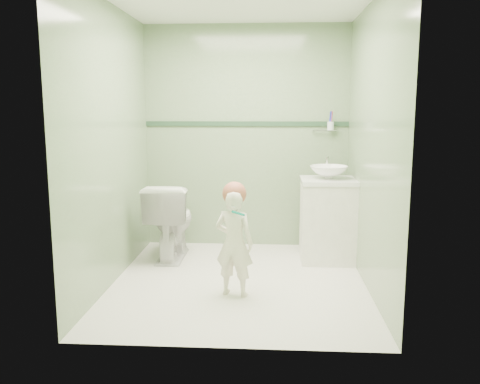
{
  "coord_description": "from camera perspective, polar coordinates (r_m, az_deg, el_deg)",
  "views": [
    {
      "loc": [
        0.28,
        -4.23,
        1.52
      ],
      "look_at": [
        0.0,
        0.15,
        0.78
      ],
      "focal_mm": 37.55,
      "sensor_mm": 36.0,
      "label": 1
    }
  ],
  "objects": [
    {
      "name": "hair_cap",
      "position": [
        4.01,
        -0.65,
        -0.19
      ],
      "size": [
        0.19,
        0.19,
        0.19
      ],
      "primitive_type": "sphere",
      "color": "#AC5C44",
      "rests_on": "toddler"
    },
    {
      "name": "teal_toothbrush",
      "position": [
        3.87,
        -0.25,
        -2.36
      ],
      "size": [
        0.11,
        0.14,
        0.08
      ],
      "color": "#038A79",
      "rests_on": "toddler"
    },
    {
      "name": "room_shell",
      "position": [
        4.26,
        -0.13,
        5.25
      ],
      "size": [
        2.5,
        2.54,
        2.4
      ],
      "color": "gray",
      "rests_on": "ground"
    },
    {
      "name": "counter",
      "position": [
        5.02,
        10.02,
        1.27
      ],
      "size": [
        0.54,
        0.52,
        0.04
      ],
      "primitive_type": "cube",
      "color": "white",
      "rests_on": "vanity"
    },
    {
      "name": "basin",
      "position": [
        5.01,
        10.05,
        2.23
      ],
      "size": [
        0.37,
        0.37,
        0.13
      ],
      "primitive_type": "imported",
      "color": "white",
      "rests_on": "counter"
    },
    {
      "name": "toddler",
      "position": [
        4.08,
        -0.66,
        -5.83
      ],
      "size": [
        0.36,
        0.29,
        0.87
      ],
      "primitive_type": "imported",
      "rotation": [
        0.0,
        0.0,
        2.88
      ],
      "color": "white",
      "rests_on": "ground"
    },
    {
      "name": "ground",
      "position": [
        4.51,
        -0.12,
        -10.15
      ],
      "size": [
        2.5,
        2.5,
        0.0
      ],
      "primitive_type": "plane",
      "color": "silver",
      "rests_on": "ground"
    },
    {
      "name": "cup_holder",
      "position": [
        5.45,
        10.18,
        7.43
      ],
      "size": [
        0.26,
        0.07,
        0.21
      ],
      "color": "silver",
      "rests_on": "room_shell"
    },
    {
      "name": "trim_stripe",
      "position": [
        5.48,
        0.72,
        7.77
      ],
      "size": [
        2.2,
        0.02,
        0.05
      ],
      "primitive_type": "cube",
      "color": "#26432D",
      "rests_on": "room_shell"
    },
    {
      "name": "faucet",
      "position": [
        5.18,
        9.85,
        3.36
      ],
      "size": [
        0.03,
        0.13,
        0.18
      ],
      "color": "silver",
      "rests_on": "counter"
    },
    {
      "name": "toilet",
      "position": [
        5.15,
        -7.88,
        -3.23
      ],
      "size": [
        0.44,
        0.76,
        0.78
      ],
      "primitive_type": "imported",
      "rotation": [
        0.0,
        0.0,
        3.14
      ],
      "color": "white",
      "rests_on": "ground"
    },
    {
      "name": "vanity",
      "position": [
        5.09,
        9.89,
        -3.3
      ],
      "size": [
        0.52,
        0.5,
        0.8
      ],
      "primitive_type": "cube",
      "color": "silver",
      "rests_on": "ground"
    }
  ]
}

